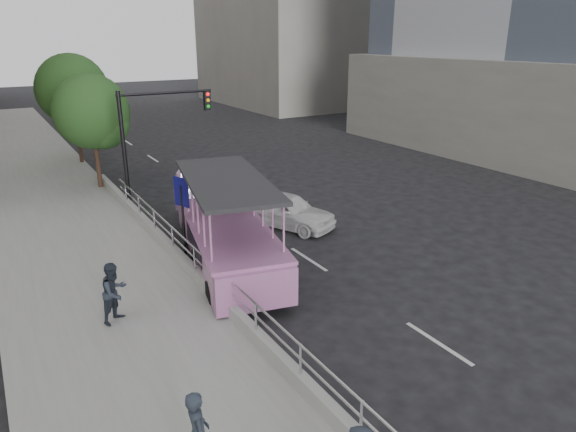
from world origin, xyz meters
The scene contains 11 objects.
ground centered at (0.00, 0.00, 0.00)m, with size 160.00×160.00×0.00m, color black.
sidewalk centered at (-5.75, 10.00, 0.15)m, with size 5.50×80.00×0.30m, color #A0A09B.
kerb_wall centered at (-3.12, 2.00, 0.48)m, with size 0.24×30.00×0.36m, color #A5A5A0.
guardrail centered at (-3.12, 2.00, 1.14)m, with size 0.07×22.00×0.71m.
duck_boat centered at (-1.41, 5.92, 1.16)m, with size 4.20×9.65×3.12m.
car centered at (2.01, 7.20, 0.70)m, with size 1.65×4.10×1.40m, color silver.
pedestrian_mid centered at (-5.76, 2.78, 1.11)m, with size 0.79×0.61×1.62m, color #272F39.
parking_sign centered at (-2.73, 5.92, 1.87)m, with size 0.27×0.64×3.01m.
traffic_signal centered at (-1.70, 12.50, 3.50)m, with size 4.20×0.32×5.20m.
street_tree_near centered at (-3.30, 15.93, 3.82)m, with size 3.52×3.52×5.72m.
street_tree_far centered at (-3.10, 21.93, 4.31)m, with size 3.97×3.97×6.45m.
Camera 1 is at (-7.99, -9.60, 7.34)m, focal length 32.00 mm.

